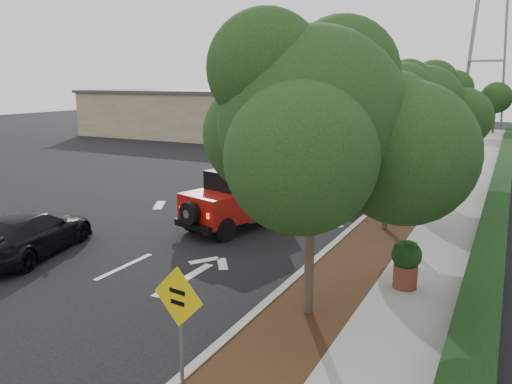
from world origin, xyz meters
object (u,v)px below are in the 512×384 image
Objects in this scene: black_suv_oncoming at (30,233)px; red_jeep at (239,198)px; speed_hump_sign at (179,312)px; silver_suv_ahead at (354,180)px.

red_jeep is at bearing -142.59° from black_suv_oncoming.
black_suv_oncoming is at bearing 162.70° from speed_hump_sign.
speed_hump_sign is at bearing -50.48° from red_jeep.
silver_suv_ahead is 2.60× the size of speed_hump_sign.
red_jeep is 6.63m from black_suv_oncoming.
silver_suv_ahead is at bearing -133.45° from black_suv_oncoming.
red_jeep is 1.96× the size of speed_hump_sign.
red_jeep is at bearing -84.95° from silver_suv_ahead.
red_jeep is 0.75× the size of silver_suv_ahead.
silver_suv_ahead is 1.22× the size of black_suv_oncoming.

